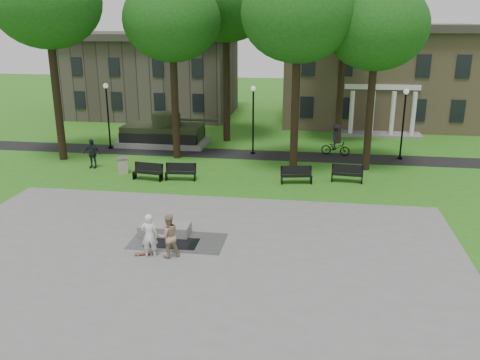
# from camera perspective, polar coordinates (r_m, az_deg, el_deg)

# --- Properties ---
(ground) EXTENTS (120.00, 120.00, 0.00)m
(ground) POSITION_cam_1_polar(r_m,az_deg,el_deg) (24.27, -3.30, -4.30)
(ground) COLOR #366317
(ground) RESTS_ON ground
(plaza) EXTENTS (22.00, 16.00, 0.02)m
(plaza) POSITION_cam_1_polar(r_m,az_deg,el_deg) (19.84, -6.25, -9.61)
(plaza) COLOR gray
(plaza) RESTS_ON ground
(footpath) EXTENTS (44.00, 2.60, 0.01)m
(footpath) POSITION_cam_1_polar(r_m,az_deg,el_deg) (35.51, 0.59, 2.89)
(footpath) COLOR black
(footpath) RESTS_ON ground
(building_right) EXTENTS (17.00, 12.00, 8.60)m
(building_right) POSITION_cam_1_polar(r_m,az_deg,el_deg) (48.54, 15.00, 11.51)
(building_right) COLOR #9E8460
(building_right) RESTS_ON ground
(building_left) EXTENTS (15.00, 10.00, 7.20)m
(building_left) POSITION_cam_1_polar(r_m,az_deg,el_deg) (51.28, -9.60, 11.32)
(building_left) COLOR #4C443D
(building_left) RESTS_ON ground
(tree_0) EXTENTS (6.80, 6.80, 12.97)m
(tree_0) POSITION_cam_1_polar(r_m,az_deg,el_deg) (35.23, -20.91, 18.15)
(tree_0) COLOR black
(tree_0) RESTS_ON ground
(tree_1) EXTENTS (6.20, 6.20, 11.63)m
(tree_1) POSITION_cam_1_polar(r_m,az_deg,el_deg) (33.79, -7.67, 17.34)
(tree_1) COLOR black
(tree_1) RESTS_ON ground
(tree_2) EXTENTS (6.60, 6.60, 12.16)m
(tree_2) POSITION_cam_1_polar(r_m,az_deg,el_deg) (30.54, 6.55, 18.03)
(tree_2) COLOR black
(tree_2) RESTS_ON ground
(tree_3) EXTENTS (6.00, 6.00, 11.19)m
(tree_3) POSITION_cam_1_polar(r_m,az_deg,el_deg) (31.69, 15.07, 16.25)
(tree_3) COLOR black
(tree_3) RESTS_ON ground
(tree_5) EXTENTS (6.40, 6.40, 12.44)m
(tree_5) POSITION_cam_1_polar(r_m,az_deg,el_deg) (38.56, 11.74, 18.22)
(tree_5) COLOR black
(tree_5) RESTS_ON ground
(lamp_left) EXTENTS (0.36, 0.36, 4.73)m
(lamp_left) POSITION_cam_1_polar(r_m,az_deg,el_deg) (37.85, -14.64, 7.56)
(lamp_left) COLOR black
(lamp_left) RESTS_ON ground
(lamp_mid) EXTENTS (0.36, 0.36, 4.73)m
(lamp_mid) POSITION_cam_1_polar(r_m,az_deg,el_deg) (35.13, 1.49, 7.38)
(lamp_mid) COLOR black
(lamp_mid) RESTS_ON ground
(lamp_right) EXTENTS (0.36, 0.36, 4.73)m
(lamp_right) POSITION_cam_1_polar(r_m,az_deg,el_deg) (35.37, 17.90, 6.61)
(lamp_right) COLOR black
(lamp_right) RESTS_ON ground
(tank_monument) EXTENTS (7.45, 3.40, 2.40)m
(tank_monument) POSITION_cam_1_polar(r_m,az_deg,el_deg) (38.58, -8.57, 5.19)
(tank_monument) COLOR gray
(tank_monument) RESTS_ON ground
(puddle) EXTENTS (2.20, 1.20, 0.00)m
(puddle) POSITION_cam_1_polar(r_m,az_deg,el_deg) (21.81, -7.65, -7.00)
(puddle) COLOR black
(puddle) RESTS_ON plaza
(concrete_block) EXTENTS (2.22, 1.05, 0.45)m
(concrete_block) POSITION_cam_1_polar(r_m,az_deg,el_deg) (22.65, -8.44, -5.46)
(concrete_block) COLOR gray
(concrete_block) RESTS_ON plaza
(skateboard) EXTENTS (0.80, 0.47, 0.07)m
(skateboard) POSITION_cam_1_polar(r_m,az_deg,el_deg) (20.94, -10.68, -8.15)
(skateboard) COLOR brown
(skateboard) RESTS_ON plaza
(skateboarder) EXTENTS (0.73, 0.54, 1.80)m
(skateboarder) POSITION_cam_1_polar(r_m,az_deg,el_deg) (20.41, -10.13, -6.14)
(skateboarder) COLOR white
(skateboarder) RESTS_ON plaza
(friend_watching) EXTENTS (1.10, 1.03, 1.80)m
(friend_watching) POSITION_cam_1_polar(r_m,az_deg,el_deg) (20.27, -8.05, -6.21)
(friend_watching) COLOR tan
(friend_watching) RESTS_ON plaza
(pedestrian_walker) EXTENTS (1.11, 0.50, 1.87)m
(pedestrian_walker) POSITION_cam_1_polar(r_m,az_deg,el_deg) (33.44, -16.28, 2.88)
(pedestrian_walker) COLOR black
(pedestrian_walker) RESTS_ON ground
(cyclist) EXTENTS (2.06, 1.22, 2.17)m
(cyclist) POSITION_cam_1_polar(r_m,az_deg,el_deg) (35.76, 10.71, 4.14)
(cyclist) COLOR black
(cyclist) RESTS_ON ground
(park_bench_0) EXTENTS (1.84, 0.76, 1.00)m
(park_bench_0) POSITION_cam_1_polar(r_m,az_deg,el_deg) (30.29, -10.30, 1.00)
(park_bench_0) COLOR black
(park_bench_0) RESTS_ON ground
(park_bench_1) EXTENTS (1.83, 0.65, 1.00)m
(park_bench_1) POSITION_cam_1_polar(r_m,az_deg,el_deg) (29.95, -6.66, 0.98)
(park_bench_1) COLOR black
(park_bench_1) RESTS_ON ground
(park_bench_2) EXTENTS (1.85, 0.84, 1.00)m
(park_bench_2) POSITION_cam_1_polar(r_m,az_deg,el_deg) (29.35, 6.37, 0.63)
(park_bench_2) COLOR black
(park_bench_2) RESTS_ON ground
(park_bench_3) EXTENTS (1.83, 0.67, 1.00)m
(park_bench_3) POSITION_cam_1_polar(r_m,az_deg,el_deg) (30.05, 11.94, 0.76)
(park_bench_3) COLOR black
(park_bench_3) RESTS_ON ground
(trash_bin) EXTENTS (0.85, 0.85, 0.96)m
(trash_bin) POSITION_cam_1_polar(r_m,az_deg,el_deg) (31.94, -13.01, 1.63)
(trash_bin) COLOR #AA9E8C
(trash_bin) RESTS_ON ground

